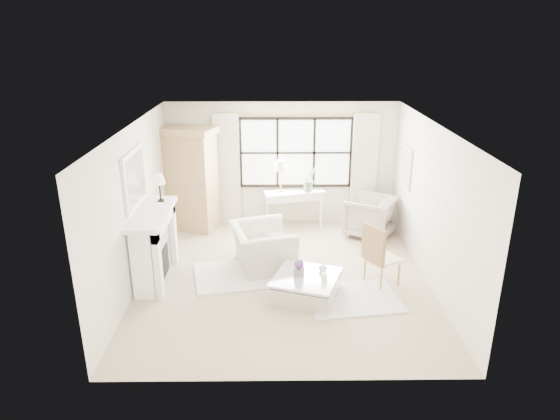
# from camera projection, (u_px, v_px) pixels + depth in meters

# --- Properties ---
(floor) EXTENTS (5.50, 5.50, 0.00)m
(floor) POSITION_uv_depth(u_px,v_px,m) (284.00, 277.00, 8.86)
(floor) COLOR tan
(floor) RESTS_ON ground
(ceiling) EXTENTS (5.50, 5.50, 0.00)m
(ceiling) POSITION_uv_depth(u_px,v_px,m) (285.00, 126.00, 7.92)
(ceiling) COLOR white
(ceiling) RESTS_ON ground
(wall_back) EXTENTS (5.00, 0.00, 5.00)m
(wall_back) POSITION_uv_depth(u_px,v_px,m) (282.00, 164.00, 10.97)
(wall_back) COLOR silver
(wall_back) RESTS_ON ground
(wall_front) EXTENTS (5.00, 0.00, 5.00)m
(wall_front) POSITION_uv_depth(u_px,v_px,m) (289.00, 286.00, 5.81)
(wall_front) COLOR white
(wall_front) RESTS_ON ground
(wall_left) EXTENTS (0.00, 5.50, 5.50)m
(wall_left) POSITION_uv_depth(u_px,v_px,m) (136.00, 206.00, 8.37)
(wall_left) COLOR beige
(wall_left) RESTS_ON ground
(wall_right) EXTENTS (0.00, 5.50, 5.50)m
(wall_right) POSITION_uv_depth(u_px,v_px,m) (432.00, 205.00, 8.42)
(wall_right) COLOR silver
(wall_right) RESTS_ON ground
(window_pane) EXTENTS (2.40, 0.02, 1.50)m
(window_pane) POSITION_uv_depth(u_px,v_px,m) (296.00, 153.00, 10.87)
(window_pane) COLOR silver
(window_pane) RESTS_ON wall_back
(window_frame) EXTENTS (2.50, 0.04, 1.50)m
(window_frame) POSITION_uv_depth(u_px,v_px,m) (296.00, 153.00, 10.86)
(window_frame) COLOR black
(window_frame) RESTS_ON wall_back
(curtain_rod) EXTENTS (3.30, 0.04, 0.04)m
(curtain_rod) POSITION_uv_depth(u_px,v_px,m) (296.00, 113.00, 10.51)
(curtain_rod) COLOR #A8813A
(curtain_rod) RESTS_ON wall_back
(curtain_left) EXTENTS (0.55, 0.10, 2.47)m
(curtain_left) POSITION_uv_depth(u_px,v_px,m) (227.00, 170.00, 10.91)
(curtain_left) COLOR beige
(curtain_left) RESTS_ON ground
(curtain_right) EXTENTS (0.55, 0.10, 2.47)m
(curtain_right) POSITION_uv_depth(u_px,v_px,m) (364.00, 170.00, 10.94)
(curtain_right) COLOR beige
(curtain_right) RESTS_ON ground
(fireplace) EXTENTS (0.58, 1.66, 1.26)m
(fireplace) POSITION_uv_depth(u_px,v_px,m) (153.00, 245.00, 8.61)
(fireplace) COLOR white
(fireplace) RESTS_ON ground
(mirror_frame) EXTENTS (0.05, 1.15, 0.95)m
(mirror_frame) POSITION_uv_depth(u_px,v_px,m) (134.00, 179.00, 8.20)
(mirror_frame) COLOR white
(mirror_frame) RESTS_ON wall_left
(mirror_glass) EXTENTS (0.02, 1.00, 0.80)m
(mirror_glass) POSITION_uv_depth(u_px,v_px,m) (136.00, 178.00, 8.20)
(mirror_glass) COLOR silver
(mirror_glass) RESTS_ON wall_left
(art_frame) EXTENTS (0.04, 0.62, 0.82)m
(art_frame) POSITION_uv_depth(u_px,v_px,m) (406.00, 167.00, 9.94)
(art_frame) COLOR white
(art_frame) RESTS_ON wall_right
(art_canvas) EXTENTS (0.01, 0.52, 0.72)m
(art_canvas) POSITION_uv_depth(u_px,v_px,m) (405.00, 167.00, 9.94)
(art_canvas) COLOR #BEAF93
(art_canvas) RESTS_ON wall_right
(mantel_lamp) EXTENTS (0.22, 0.22, 0.51)m
(mantel_lamp) POSITION_uv_depth(u_px,v_px,m) (159.00, 180.00, 8.75)
(mantel_lamp) COLOR black
(mantel_lamp) RESTS_ON fireplace
(armoire) EXTENTS (1.29, 1.03, 2.24)m
(armoire) POSITION_uv_depth(u_px,v_px,m) (191.00, 178.00, 10.64)
(armoire) COLOR tan
(armoire) RESTS_ON floor
(console_table) EXTENTS (1.37, 0.75, 0.80)m
(console_table) POSITION_uv_depth(u_px,v_px,m) (294.00, 208.00, 11.06)
(console_table) COLOR white
(console_table) RESTS_ON floor
(console_lamp) EXTENTS (0.28, 0.28, 0.69)m
(console_lamp) POSITION_uv_depth(u_px,v_px,m) (281.00, 166.00, 10.72)
(console_lamp) COLOR #B48E3E
(console_lamp) RESTS_ON console_table
(orchid_plant) EXTENTS (0.38, 0.36, 0.54)m
(orchid_plant) POSITION_uv_depth(u_px,v_px,m) (309.00, 179.00, 10.82)
(orchid_plant) COLOR #556D48
(orchid_plant) RESTS_ON console_table
(side_table) EXTENTS (0.40, 0.40, 0.51)m
(side_table) POSITION_uv_depth(u_px,v_px,m) (273.00, 240.00, 9.60)
(side_table) COLOR white
(side_table) RESTS_ON floor
(rug_left) EXTENTS (1.93, 1.54, 0.03)m
(rug_left) POSITION_uv_depth(u_px,v_px,m) (244.00, 274.00, 8.95)
(rug_left) COLOR white
(rug_left) RESTS_ON floor
(rug_right) EXTENTS (1.60, 1.29, 0.03)m
(rug_right) POSITION_uv_depth(u_px,v_px,m) (353.00, 298.00, 8.15)
(rug_right) COLOR silver
(rug_right) RESTS_ON floor
(club_armchair) EXTENTS (1.32, 1.43, 0.77)m
(club_armchair) POSITION_uv_depth(u_px,v_px,m) (262.00, 247.00, 9.15)
(club_armchair) COLOR beige
(club_armchair) RESTS_ON floor
(wingback_chair) EXTENTS (1.26, 1.25, 0.85)m
(wingback_chair) POSITION_uv_depth(u_px,v_px,m) (370.00, 216.00, 10.51)
(wingback_chair) COLOR #A3998A
(wingback_chair) RESTS_ON floor
(french_chair) EXTENTS (0.66, 0.66, 1.08)m
(french_chair) POSITION_uv_depth(u_px,v_px,m) (381.00, 267.00, 8.55)
(french_chair) COLOR #A27744
(french_chair) RESTS_ON floor
(coffee_table) EXTENTS (1.27, 1.27, 0.38)m
(coffee_table) POSITION_uv_depth(u_px,v_px,m) (306.00, 287.00, 8.16)
(coffee_table) COLOR silver
(coffee_table) RESTS_ON floor
(planter_box) EXTENTS (0.18, 0.18, 0.12)m
(planter_box) POSITION_uv_depth(u_px,v_px,m) (299.00, 272.00, 8.11)
(planter_box) COLOR slate
(planter_box) RESTS_ON coffee_table
(planter_flowers) EXTENTS (0.15, 0.15, 0.15)m
(planter_flowers) POSITION_uv_depth(u_px,v_px,m) (299.00, 264.00, 8.07)
(planter_flowers) COLOR #582F76
(planter_flowers) RESTS_ON planter_box
(pillar_candle) EXTENTS (0.10, 0.10, 0.12)m
(pillar_candle) POSITION_uv_depth(u_px,v_px,m) (324.00, 277.00, 7.95)
(pillar_candle) COLOR white
(pillar_candle) RESTS_ON coffee_table
(coffee_vase) EXTENTS (0.14, 0.14, 0.15)m
(coffee_vase) POSITION_uv_depth(u_px,v_px,m) (323.00, 267.00, 8.23)
(coffee_vase) COLOR silver
(coffee_vase) RESTS_ON coffee_table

